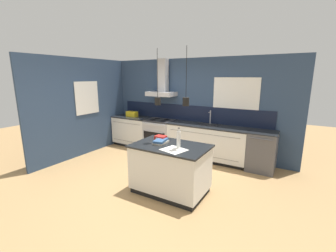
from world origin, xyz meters
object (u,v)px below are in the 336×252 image
Objects in this scene: dishwasher at (262,151)px; bottle_on_island at (179,140)px; red_supply_box at (161,138)px; yellow_toolbox at (132,114)px; book_stack at (161,141)px; oven_range at (160,135)px.

bottle_on_island is (-1.09, -2.02, 0.61)m from dishwasher.
dishwasher is 2.45m from red_supply_box.
red_supply_box is at bearing -39.34° from yellow_toolbox.
yellow_toolbox is (-3.78, 0.00, 0.54)m from dishwasher.
yellow_toolbox reaches higher than book_stack.
bottle_on_island reaches higher than red_supply_box.
yellow_toolbox is at bearing 143.12° from bottle_on_island.
red_supply_box is at bearing -56.96° from oven_range.
dishwasher is 2.49m from book_stack.
bottle_on_island is at bearing -118.43° from dishwasher.
yellow_toolbox is (-2.18, 1.79, 0.03)m from red_supply_box.
yellow_toolbox reaches higher than dishwasher.
bottle_on_island is (1.67, -2.01, 0.61)m from oven_range.
yellow_toolbox reaches higher than red_supply_box.
book_stack reaches higher than dishwasher.
red_supply_box reaches higher than oven_range.
yellow_toolbox is (-2.69, 2.02, -0.08)m from bottle_on_island.
bottle_on_island is at bearing -50.35° from oven_range.
bottle_on_island is 0.57m from red_supply_box.
oven_range is at bearing 123.05° from book_stack.
oven_range is 4.41× the size of red_supply_box.
red_supply_box is at bearing -131.88° from dishwasher.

